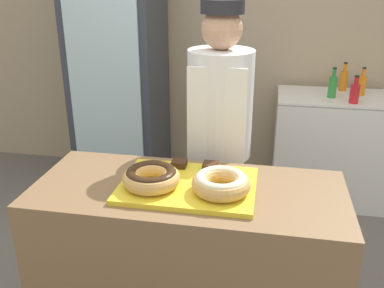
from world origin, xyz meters
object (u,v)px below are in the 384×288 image
Objects in this scene: donut_chocolate_glaze at (151,177)px; brownie_back_left at (179,163)px; bottle_red at (355,93)px; bottle_orange_b at (344,80)px; bottle_green at (333,86)px; brownie_back_right at (210,166)px; baker_person at (219,142)px; bottle_orange at (362,85)px; donut_light_glaze at (221,182)px; chest_freezer at (330,148)px; serving_tray at (188,185)px; beverage_fridge at (120,81)px.

donut_chocolate_glaze reaches higher than brownie_back_left.
bottle_orange_b is at bearing 94.75° from bottle_red.
bottle_green is (0.99, 1.74, 0.03)m from donut_chocolate_glaze.
bottle_green is (0.90, 1.51, 0.06)m from brownie_back_left.
brownie_back_right is 0.04× the size of baker_person.
brownie_back_right is (0.24, 0.23, -0.03)m from donut_chocolate_glaze.
bottle_orange is 0.18m from bottle_orange_b.
donut_light_glaze is at bearing -111.01° from bottle_green.
donut_light_glaze is at bearing -111.59° from bottle_orange_b.
chest_freezer is 0.57m from bottle_red.
brownie_back_left is 0.45m from baker_person.
bottle_orange is (0.24, 0.11, -0.00)m from bottle_green.
brownie_back_right is 1.68m from bottle_green.
serving_tray is at bearing 19.38° from donut_chocolate_glaze.
bottle_orange is at bearing 54.73° from brownie_back_left.
donut_light_glaze is at bearing 0.00° from donut_chocolate_glaze.
bottle_orange_b is at bearing 56.78° from baker_person.
bottle_orange reaches higher than brownie_back_left.
brownie_back_left is 1.00× the size of brownie_back_right.
bottle_green is 1.12× the size of bottle_red.
baker_person is at bearing 97.84° from donut_light_glaze.
donut_chocolate_glaze is at bearing -136.31° from brownie_back_right.
bottle_orange is at bearing 69.15° from bottle_red.
bottle_orange_b is (0.78, 1.97, 0.03)m from donut_light_glaze.
donut_chocolate_glaze is (-0.16, -0.06, 0.06)m from serving_tray.
serving_tray is 2.08m from bottle_orange.
brownie_back_left and brownie_back_right have the same top height.
beverage_fridge reaches higher than serving_tray.
donut_light_glaze is 1.80m from bottle_red.
donut_light_glaze is 1.24× the size of bottle_red.
baker_person is at bearing -129.67° from bottle_orange.
serving_tray is at bearing -116.19° from bottle_green.
bottle_green reaches higher than bottle_orange.
bottle_orange_b is (0.94, 1.92, 0.09)m from serving_tray.
baker_person is 1.33m from bottle_green.
donut_chocolate_glaze is 1.11× the size of bottle_green.
bottle_orange is at bearing 63.87° from donut_light_glaze.
beverage_fridge is 1.88m from chest_freezer.
donut_chocolate_glaze is 1.95m from beverage_fridge.
bottle_green is 0.26m from bottle_orange.
baker_person is at bearing -133.32° from bottle_red.
bottle_orange_b is (0.87, 1.33, 0.10)m from baker_person.
beverage_fridge reaches higher than bottle_orange_b.
bottle_green is 1.05× the size of bottle_orange.
bottle_orange is at bearing 16.07° from chest_freezer.
bottle_orange_b reaches higher than serving_tray.
baker_person reaches higher than brownie_back_left.
serving_tray is 0.68× the size of chest_freezer.
serving_tray reaches higher than chest_freezer.
donut_chocolate_glaze is 0.32m from donut_light_glaze.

